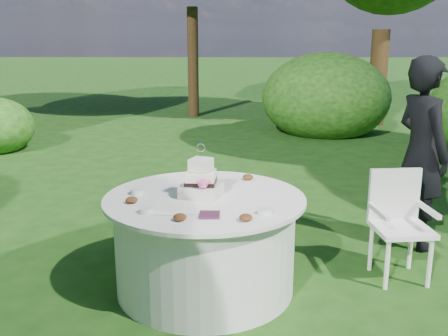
{
  "coord_description": "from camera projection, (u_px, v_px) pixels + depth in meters",
  "views": [
    {
      "loc": [
        0.2,
        -3.85,
        2.0
      ],
      "look_at": [
        0.15,
        0.0,
        1.0
      ],
      "focal_mm": 42.0,
      "sensor_mm": 36.0,
      "label": 1
    }
  ],
  "objects": [
    {
      "name": "petal_cups",
      "position": [
        203.0,
        201.0,
        3.85
      ],
      "size": [
        0.97,
        1.11,
        0.05
      ],
      "color": "#562D16",
      "rests_on": "table"
    },
    {
      "name": "ground",
      "position": [
        205.0,
        288.0,
        4.23
      ],
      "size": [
        80.0,
        80.0,
        0.0
      ],
      "primitive_type": "plane",
      "color": "#173B10",
      "rests_on": "ground"
    },
    {
      "name": "feather_plume",
      "position": [
        165.0,
        213.0,
        3.65
      ],
      "size": [
        0.48,
        0.07,
        0.01
      ],
      "primitive_type": "ellipsoid",
      "color": "white",
      "rests_on": "table"
    },
    {
      "name": "votives",
      "position": [
        181.0,
        204.0,
        3.8
      ],
      "size": [
        1.08,
        0.54,
        0.04
      ],
      "color": "white",
      "rests_on": "table"
    },
    {
      "name": "chair",
      "position": [
        398.0,
        216.0,
        4.34
      ],
      "size": [
        0.49,
        0.48,
        0.9
      ],
      "color": "white",
      "rests_on": "ground"
    },
    {
      "name": "cake",
      "position": [
        201.0,
        182.0,
        4.03
      ],
      "size": [
        0.35,
        0.35,
        0.42
      ],
      "color": "silver",
      "rests_on": "table"
    },
    {
      "name": "table",
      "position": [
        205.0,
        243.0,
        4.13
      ],
      "size": [
        1.56,
        1.56,
        0.77
      ],
      "color": "silver",
      "rests_on": "ground"
    },
    {
      "name": "guest",
      "position": [
        421.0,
        153.0,
        4.89
      ],
      "size": [
        0.61,
        0.76,
        1.8
      ],
      "primitive_type": "imported",
      "rotation": [
        0.0,
        0.0,
        1.87
      ],
      "color": "black",
      "rests_on": "ground"
    },
    {
      "name": "napkins",
      "position": [
        210.0,
        215.0,
        3.61
      ],
      "size": [
        0.14,
        0.14,
        0.02
      ],
      "primitive_type": "cube",
      "color": "#411C32",
      "rests_on": "table"
    }
  ]
}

